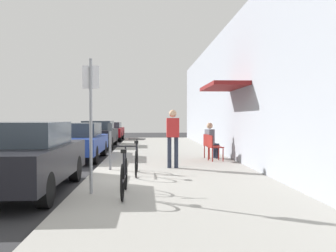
# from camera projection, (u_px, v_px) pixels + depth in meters

# --- Properties ---
(ground_plane) EXTENTS (60.00, 60.00, 0.00)m
(ground_plane) POSITION_uv_depth(u_px,v_px,m) (88.00, 181.00, 9.15)
(ground_plane) COLOR #2D2D30
(sidewalk_slab) EXTENTS (4.50, 32.00, 0.12)m
(sidewalk_slab) POSITION_uv_depth(u_px,v_px,m) (172.00, 167.00, 11.28)
(sidewalk_slab) COLOR #9E9B93
(sidewalk_slab) RESTS_ON ground_plane
(building_facade) EXTENTS (1.40, 32.00, 5.09)m
(building_facade) POSITION_uv_depth(u_px,v_px,m) (249.00, 87.00, 11.37)
(building_facade) COLOR #999EA8
(building_facade) RESTS_ON ground_plane
(parked_car_0) EXTENTS (1.80, 4.40, 1.49)m
(parked_car_0) POSITION_uv_depth(u_px,v_px,m) (25.00, 156.00, 7.75)
(parked_car_0) COLOR black
(parked_car_0) RESTS_ON ground_plane
(parked_car_1) EXTENTS (1.80, 4.40, 1.39)m
(parked_car_1) POSITION_uv_depth(u_px,v_px,m) (78.00, 141.00, 13.79)
(parked_car_1) COLOR navy
(parked_car_1) RESTS_ON ground_plane
(parked_car_2) EXTENTS (1.80, 4.40, 1.43)m
(parked_car_2) POSITION_uv_depth(u_px,v_px,m) (98.00, 134.00, 19.54)
(parked_car_2) COLOR black
(parked_car_2) RESTS_ON ground_plane
(parked_car_3) EXTENTS (1.80, 4.40, 1.28)m
(parked_car_3) POSITION_uv_depth(u_px,v_px,m) (110.00, 131.00, 25.82)
(parked_car_3) COLOR maroon
(parked_car_3) RESTS_ON ground_plane
(parking_meter) EXTENTS (0.12, 0.10, 1.32)m
(parking_meter) POSITION_uv_depth(u_px,v_px,m) (110.00, 143.00, 10.31)
(parking_meter) COLOR slate
(parking_meter) RESTS_ON sidewalk_slab
(street_sign) EXTENTS (0.32, 0.06, 2.60)m
(street_sign) POSITION_uv_depth(u_px,v_px,m) (91.00, 115.00, 7.06)
(street_sign) COLOR gray
(street_sign) RESTS_ON sidewalk_slab
(bicycle_0) EXTENTS (0.46, 1.71, 0.90)m
(bicycle_0) POSITION_uv_depth(u_px,v_px,m) (124.00, 176.00, 6.93)
(bicycle_0) COLOR black
(bicycle_0) RESTS_ON sidewalk_slab
(bicycle_1) EXTENTS (0.46, 1.71, 0.90)m
(bicycle_1) POSITION_uv_depth(u_px,v_px,m) (137.00, 161.00, 9.48)
(bicycle_1) COLOR black
(bicycle_1) RESTS_ON sidewalk_slab
(cafe_chair_0) EXTENTS (0.52, 0.52, 0.87)m
(cafe_chair_0) POSITION_uv_depth(u_px,v_px,m) (213.00, 146.00, 12.45)
(cafe_chair_0) COLOR maroon
(cafe_chair_0) RESTS_ON sidewalk_slab
(cafe_chair_1) EXTENTS (0.55, 0.55, 0.87)m
(cafe_chair_1) POSITION_uv_depth(u_px,v_px,m) (210.00, 144.00, 13.22)
(cafe_chair_1) COLOR maroon
(cafe_chair_1) RESTS_ON sidewalk_slab
(seated_patron_1) EXTENTS (0.51, 0.46, 1.29)m
(seated_patron_1) POSITION_uv_depth(u_px,v_px,m) (211.00, 139.00, 13.24)
(seated_patron_1) COLOR #232838
(seated_patron_1) RESTS_ON sidewalk_slab
(pedestrian_standing) EXTENTS (0.36, 0.22, 1.70)m
(pedestrian_standing) POSITION_uv_depth(u_px,v_px,m) (173.00, 134.00, 10.70)
(pedestrian_standing) COLOR #232838
(pedestrian_standing) RESTS_ON sidewalk_slab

